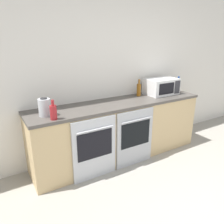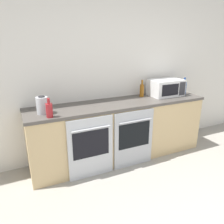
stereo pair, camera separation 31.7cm
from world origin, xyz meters
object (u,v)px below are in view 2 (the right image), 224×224
Objects in this scene: bottle_blue at (184,88)px; oven_left at (91,148)px; oven_right at (134,139)px; bottle_red at (49,110)px; bottle_amber at (142,90)px; kettle at (42,105)px; microwave at (166,88)px.

oven_left is at bearing -170.04° from bottle_blue.
bottle_red is (-1.11, 0.09, 0.55)m from oven_right.
bottle_amber is 1.22× the size of kettle.
bottle_amber reaches higher than bottle_red.
oven_left is 3.76× the size of kettle.
oven_right is 3.61× the size of bottle_red.
bottle_amber is at bearing 23.87° from oven_left.
oven_left is at bearing -10.50° from bottle_red.
bottle_amber is 1.57m from kettle.
oven_right is 1.30m from bottle_blue.
microwave is 2.36× the size of kettle.
bottle_red reaches higher than kettle.
microwave is (1.43, 0.36, 0.59)m from oven_left.
oven_right is at bearing 0.00° from oven_left.
oven_right is 3.00× the size of bottle_blue.
bottle_amber reaches higher than oven_left.
bottle_red is (-0.46, 0.09, 0.55)m from oven_left.
bottle_red is 1.55m from bottle_amber.
microwave is 2.26× the size of bottle_red.
bottle_amber is at bearing 49.10° from oven_right.
oven_right is at bearing -155.22° from microwave.
bottle_amber is at bearing 166.31° from microwave.
bottle_blue is (1.77, 0.31, 0.57)m from oven_left.
oven_left is 0.64m from oven_right.
oven_right is at bearing -164.59° from bottle_blue.
oven_left is 1.27m from bottle_amber.
oven_left is 1.59× the size of microwave.
oven_right is 0.83m from bottle_amber.
microwave is at bearing 170.86° from bottle_blue.
kettle is at bearing -172.71° from bottle_amber.
kettle is at bearing -176.95° from microwave.
microwave is at bearing 24.78° from oven_right.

